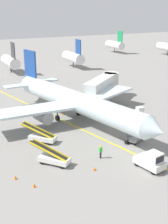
{
  "coord_description": "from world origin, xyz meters",
  "views": [
    {
      "loc": [
        -22.93,
        -30.53,
        17.9
      ],
      "look_at": [
        -1.72,
        9.49,
        2.5
      ],
      "focal_mm": 49.96,
      "sensor_mm": 36.0,
      "label": 1
    }
  ],
  "objects_px": {
    "ground_crew_marshaller": "(101,151)",
    "belt_loader_aft_hold": "(42,137)",
    "pushback_tug": "(151,161)",
    "belt_loader_forward_hold": "(53,158)",
    "jet_bridge": "(104,83)",
    "safety_cone_nose_left": "(34,185)",
    "airliner": "(73,101)",
    "baggage_cart_loaded": "(135,138)",
    "safety_cone_wingtip_right": "(64,114)",
    "safety_cone_wingtip_left": "(86,109)",
    "baggage_tug_near_wing": "(138,114)",
    "safety_cone_nose_right": "(95,169)",
    "safety_cone_tail_area": "(15,177)"
  },
  "relations": [
    {
      "from": "ground_crew_marshaller",
      "to": "safety_cone_nose_right",
      "type": "relative_size",
      "value": 3.86
    },
    {
      "from": "safety_cone_tail_area",
      "to": "safety_cone_wingtip_right",
      "type": "bearing_deg",
      "value": 51.56
    },
    {
      "from": "baggage_cart_loaded",
      "to": "safety_cone_nose_left",
      "type": "xyz_separation_m",
      "value": [
        -16.38,
        -4.53,
        -0.25
      ]
    },
    {
      "from": "jet_bridge",
      "to": "safety_cone_nose_left",
      "type": "xyz_separation_m",
      "value": [
        -22.77,
        -23.62,
        -3.32
      ]
    },
    {
      "from": "safety_cone_wingtip_right",
      "to": "baggage_tug_near_wing",
      "type": "bearing_deg",
      "value": -37.63
    },
    {
      "from": "safety_cone_nose_left",
      "to": "safety_cone_wingtip_right",
      "type": "height_order",
      "value": "same"
    },
    {
      "from": "jet_bridge",
      "to": "safety_cone_nose_left",
      "type": "distance_m",
      "value": 32.97
    },
    {
      "from": "safety_cone_nose_left",
      "to": "safety_cone_tail_area",
      "type": "height_order",
      "value": "same"
    },
    {
      "from": "belt_loader_aft_hold",
      "to": "safety_cone_wingtip_left",
      "type": "relative_size",
      "value": 10.34
    },
    {
      "from": "safety_cone_nose_left",
      "to": "safety_cone_nose_right",
      "type": "bearing_deg",
      "value": 0.76
    },
    {
      "from": "safety_cone_nose_right",
      "to": "jet_bridge",
      "type": "bearing_deg",
      "value": 56.67
    },
    {
      "from": "belt_loader_forward_hold",
      "to": "jet_bridge",
      "type": "bearing_deg",
      "value": 46.23
    },
    {
      "from": "baggage_cart_loaded",
      "to": "safety_cone_nose_left",
      "type": "bearing_deg",
      "value": -164.55
    },
    {
      "from": "baggage_tug_near_wing",
      "to": "baggage_cart_loaded",
      "type": "height_order",
      "value": "baggage_tug_near_wing"
    },
    {
      "from": "baggage_tug_near_wing",
      "to": "safety_cone_wingtip_right",
      "type": "height_order",
      "value": "baggage_tug_near_wing"
    },
    {
      "from": "belt_loader_forward_hold",
      "to": "baggage_cart_loaded",
      "type": "xyz_separation_m",
      "value": [
        12.62,
        0.76,
        -0.31
      ]
    },
    {
      "from": "pushback_tug",
      "to": "baggage_cart_loaded",
      "type": "distance_m",
      "value": 7.78
    },
    {
      "from": "ground_crew_marshaller",
      "to": "safety_cone_wingtip_right",
      "type": "height_order",
      "value": "ground_crew_marshaller"
    },
    {
      "from": "belt_loader_forward_hold",
      "to": "safety_cone_nose_left",
      "type": "distance_m",
      "value": 5.36
    },
    {
      "from": "safety_cone_nose_right",
      "to": "safety_cone_wingtip_left",
      "type": "xyz_separation_m",
      "value": [
        9.53,
        19.62,
        0.0
      ]
    },
    {
      "from": "pushback_tug",
      "to": "ground_crew_marshaller",
      "type": "xyz_separation_m",
      "value": [
        -3.79,
        5.01,
        -0.08
      ]
    },
    {
      "from": "baggage_tug_near_wing",
      "to": "safety_cone_nose_right",
      "type": "height_order",
      "value": "baggage_tug_near_wing"
    },
    {
      "from": "pushback_tug",
      "to": "safety_cone_nose_left",
      "type": "relative_size",
      "value": 8.8
    },
    {
      "from": "belt_loader_forward_hold",
      "to": "pushback_tug",
      "type": "bearing_deg",
      "value": -33.76
    },
    {
      "from": "belt_loader_aft_hold",
      "to": "safety_cone_nose_left",
      "type": "distance_m",
      "value": 11.54
    },
    {
      "from": "ground_crew_marshaller",
      "to": "belt_loader_aft_hold",
      "type": "bearing_deg",
      "value": 120.2
    },
    {
      "from": "belt_loader_aft_hold",
      "to": "safety_cone_wingtip_left",
      "type": "distance_m",
      "value": 15.18
    },
    {
      "from": "baggage_cart_loaded",
      "to": "safety_cone_wingtip_right",
      "type": "xyz_separation_m",
      "value": [
        -4.2,
        14.89,
        -0.25
      ]
    },
    {
      "from": "belt_loader_aft_hold",
      "to": "safety_cone_wingtip_left",
      "type": "xyz_separation_m",
      "value": [
        12.03,
        9.24,
        -0.56
      ]
    },
    {
      "from": "baggage_tug_near_wing",
      "to": "airliner",
      "type": "bearing_deg",
      "value": 155.2
    },
    {
      "from": "jet_bridge",
      "to": "belt_loader_forward_hold",
      "type": "distance_m",
      "value": 27.62
    },
    {
      "from": "jet_bridge",
      "to": "ground_crew_marshaller",
      "type": "height_order",
      "value": "jet_bridge"
    },
    {
      "from": "safety_cone_nose_right",
      "to": "safety_cone_tail_area",
      "type": "bearing_deg",
      "value": 164.61
    },
    {
      "from": "ground_crew_marshaller",
      "to": "safety_cone_wingtip_right",
      "type": "xyz_separation_m",
      "value": [
        2.68,
        16.99,
        -0.69
      ]
    },
    {
      "from": "safety_cone_nose_right",
      "to": "safety_cone_tail_area",
      "type": "height_order",
      "value": "same"
    },
    {
      "from": "pushback_tug",
      "to": "belt_loader_aft_hold",
      "type": "bearing_deg",
      "value": 122.95
    },
    {
      "from": "safety_cone_nose_right",
      "to": "belt_loader_aft_hold",
      "type": "bearing_deg",
      "value": 103.54
    },
    {
      "from": "safety_cone_wingtip_right",
      "to": "jet_bridge",
      "type": "bearing_deg",
      "value": 21.61
    },
    {
      "from": "ground_crew_marshaller",
      "to": "safety_cone_nose_right",
      "type": "height_order",
      "value": "ground_crew_marshaller"
    },
    {
      "from": "baggage_tug_near_wing",
      "to": "belt_loader_aft_hold",
      "type": "xyz_separation_m",
      "value": [
        -17.49,
        -1.13,
        -0.15
      ]
    },
    {
      "from": "baggage_tug_near_wing",
      "to": "safety_cone_nose_right",
      "type": "bearing_deg",
      "value": -142.46
    },
    {
      "from": "jet_bridge",
      "to": "belt_loader_forward_hold",
      "type": "bearing_deg",
      "value": -133.77
    },
    {
      "from": "safety_cone_wingtip_right",
      "to": "ground_crew_marshaller",
      "type": "bearing_deg",
      "value": -98.96
    },
    {
      "from": "baggage_tug_near_wing",
      "to": "belt_loader_aft_hold",
      "type": "relative_size",
      "value": 0.54
    },
    {
      "from": "safety_cone_tail_area",
      "to": "baggage_cart_loaded",
      "type": "bearing_deg",
      "value": 6.67
    },
    {
      "from": "pushback_tug",
      "to": "belt_loader_forward_hold",
      "type": "bearing_deg",
      "value": 146.24
    },
    {
      "from": "belt_loader_forward_hold",
      "to": "safety_cone_wingtip_right",
      "type": "height_order",
      "value": "belt_loader_forward_hold"
    },
    {
      "from": "airliner",
      "to": "baggage_cart_loaded",
      "type": "height_order",
      "value": "airliner"
    },
    {
      "from": "pushback_tug",
      "to": "belt_loader_aft_hold",
      "type": "distance_m",
      "value": 15.58
    },
    {
      "from": "jet_bridge",
      "to": "pushback_tug",
      "type": "distance_m",
      "value": 27.99
    }
  ]
}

